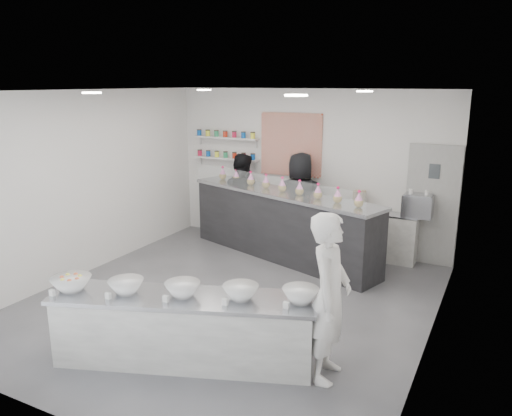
{
  "coord_description": "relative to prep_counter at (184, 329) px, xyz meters",
  "views": [
    {
      "loc": [
        3.41,
        -5.81,
        3.11
      ],
      "look_at": [
        0.22,
        0.4,
        1.34
      ],
      "focal_mm": 35.0,
      "sensor_mm": 36.0,
      "label": 1
    }
  ],
  "objects": [
    {
      "name": "prep_counter",
      "position": [
        0.0,
        0.0,
        0.0
      ],
      "size": [
        3.01,
        1.65,
        0.81
      ],
      "primitive_type": "cube",
      "rotation": [
        0.0,
        0.0,
        0.35
      ],
      "color": "#A6A6A1",
      "rests_on": "floor"
    },
    {
      "name": "back_wall",
      "position": [
        -0.35,
        4.63,
        1.1
      ],
      "size": [
        5.5,
        0.0,
        5.5
      ],
      "primitive_type": "plane",
      "rotation": [
        1.57,
        0.0,
        0.0
      ],
      "color": "white",
      "rests_on": "floor"
    },
    {
      "name": "floor",
      "position": [
        -0.35,
        1.63,
        -0.4
      ],
      "size": [
        6.0,
        6.0,
        0.0
      ],
      "primitive_type": "plane",
      "color": "#515156",
      "rests_on": "ground"
    },
    {
      "name": "pattern_panel",
      "position": [
        -0.7,
        4.6,
        1.55
      ],
      "size": [
        1.25,
        0.03,
        1.2
      ],
      "primitive_type": "cube",
      "color": "#B82605",
      "rests_on": "back_wall"
    },
    {
      "name": "jar_shelf_lower",
      "position": [
        -2.1,
        4.53,
        1.2
      ],
      "size": [
        1.45,
        0.22,
        0.04
      ],
      "primitive_type": "cube",
      "color": "silver",
      "rests_on": "back_wall"
    },
    {
      "name": "sneeze_guard",
      "position": [
        -0.58,
        3.38,
        0.99
      ],
      "size": [
        3.71,
        1.22,
        0.33
      ],
      "primitive_type": "cube",
      "rotation": [
        0.0,
        0.0,
        -0.32
      ],
      "color": "white",
      "rests_on": "back_bar"
    },
    {
      "name": "jar_shelf_upper",
      "position": [
        -2.1,
        4.53,
        1.62
      ],
      "size": [
        1.45,
        0.22,
        0.04
      ],
      "primitive_type": "cube",
      "color": "silver",
      "rests_on": "back_wall"
    },
    {
      "name": "back_bar",
      "position": [
        -0.47,
        3.71,
        0.21
      ],
      "size": [
        3.98,
        1.91,
        1.22
      ],
      "primitive_type": "cube",
      "rotation": [
        0.0,
        0.0,
        -0.32
      ],
      "color": "black",
      "rests_on": "floor"
    },
    {
      "name": "downlight_2",
      "position": [
        -1.75,
        3.23,
        2.58
      ],
      "size": [
        0.24,
        0.24,
        0.02
      ],
      "primitive_type": "cylinder",
      "color": "white",
      "rests_on": "ceiling"
    },
    {
      "name": "ceiling",
      "position": [
        -0.35,
        1.63,
        2.6
      ],
      "size": [
        6.0,
        6.0,
        0.0
      ],
      "primitive_type": "plane",
      "rotation": [
        3.14,
        0.0,
        0.0
      ],
      "color": "white",
      "rests_on": "floor"
    },
    {
      "name": "right_wall",
      "position": [
        2.4,
        1.63,
        1.1
      ],
      "size": [
        0.0,
        6.0,
        6.0
      ],
      "primitive_type": "plane",
      "rotation": [
        1.57,
        0.0,
        -1.57
      ],
      "color": "white",
      "rests_on": "floor"
    },
    {
      "name": "label_cards",
      "position": [
        -0.18,
        -0.49,
        0.44
      ],
      "size": [
        2.66,
        0.04,
        0.07
      ],
      "primitive_type": null,
      "color": "white",
      "rests_on": "prep_counter"
    },
    {
      "name": "back_door",
      "position": [
        1.95,
        4.6,
        0.65
      ],
      "size": [
        0.88,
        0.04,
        2.1
      ],
      "primitive_type": "cube",
      "color": "#9E9E9B",
      "rests_on": "floor"
    },
    {
      "name": "staff_right",
      "position": [
        -0.34,
        4.23,
        0.53
      ],
      "size": [
        1.04,
        0.82,
        1.87
      ],
      "primitive_type": "imported",
      "rotation": [
        0.0,
        0.0,
        3.42
      ],
      "color": "black",
      "rests_on": "floor"
    },
    {
      "name": "woman_prep",
      "position": [
        1.54,
        0.47,
        0.52
      ],
      "size": [
        0.52,
        0.72,
        1.84
      ],
      "primitive_type": "imported",
      "rotation": [
        0.0,
        0.0,
        1.69
      ],
      "color": "white",
      "rests_on": "floor"
    },
    {
      "name": "staff_left",
      "position": [
        -1.59,
        4.23,
        0.48
      ],
      "size": [
        0.92,
        0.75,
        1.77
      ],
      "primitive_type": "imported",
      "rotation": [
        0.0,
        0.0,
        3.23
      ],
      "color": "black",
      "rests_on": "floor"
    },
    {
      "name": "downlight_3",
      "position": [
        1.05,
        3.23,
        2.58
      ],
      "size": [
        0.24,
        0.24,
        0.02
      ],
      "primitive_type": "cylinder",
      "color": "white",
      "rests_on": "ceiling"
    },
    {
      "name": "preserve_jars",
      "position": [
        -2.1,
        4.51,
        1.48
      ],
      "size": [
        1.45,
        0.1,
        0.56
      ],
      "primitive_type": null,
      "color": "#CB1D42",
      "rests_on": "jar_shelf_lower"
    },
    {
      "name": "cookie_bags",
      "position": [
        -0.47,
        3.71,
        0.95
      ],
      "size": [
        3.23,
        1.18,
        0.27
      ],
      "primitive_type": null,
      "rotation": [
        0.0,
        0.0,
        -0.32
      ],
      "color": "#FF80DA",
      "rests_on": "back_bar"
    },
    {
      "name": "prep_bowls",
      "position": [
        0.0,
        0.0,
        0.48
      ],
      "size": [
        2.99,
        1.5,
        0.16
      ],
      "primitive_type": null,
      "rotation": [
        0.0,
        0.0,
        0.35
      ],
      "color": "white",
      "rests_on": "prep_counter"
    },
    {
      "name": "espresso_ledge",
      "position": [
        1.2,
        4.41,
        0.03
      ],
      "size": [
        1.17,
        0.37,
        0.87
      ],
      "primitive_type": "cube",
      "color": "#A6A6A1",
      "rests_on": "floor"
    },
    {
      "name": "espresso_machine",
      "position": [
        1.75,
        4.41,
        0.66
      ],
      "size": [
        0.49,
        0.34,
        0.38
      ],
      "primitive_type": "cube",
      "color": "#93969E",
      "rests_on": "espresso_ledge"
    },
    {
      "name": "downlight_0",
      "position": [
        -1.75,
        0.63,
        2.58
      ],
      "size": [
        0.24,
        0.24,
        0.02
      ],
      "primitive_type": "cylinder",
      "color": "white",
      "rests_on": "ceiling"
    },
    {
      "name": "downlight_1",
      "position": [
        1.05,
        0.63,
        2.58
      ],
      "size": [
        0.24,
        0.24,
        0.02
      ],
      "primitive_type": "cylinder",
      "color": "white",
      "rests_on": "ceiling"
    },
    {
      "name": "cup_stacks",
      "position": [
        0.73,
        4.41,
        0.65
      ],
      "size": [
        0.24,
        0.24,
        0.36
      ],
      "primitive_type": null,
      "color": "tan",
      "rests_on": "espresso_ledge"
    },
    {
      "name": "left_wall",
      "position": [
        -3.1,
        1.63,
        1.1
      ],
      "size": [
        0.0,
        6.0,
        6.0
      ],
      "primitive_type": "plane",
      "rotation": [
        1.57,
        0.0,
        1.57
      ],
      "color": "white",
      "rests_on": "floor"
    }
  ]
}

